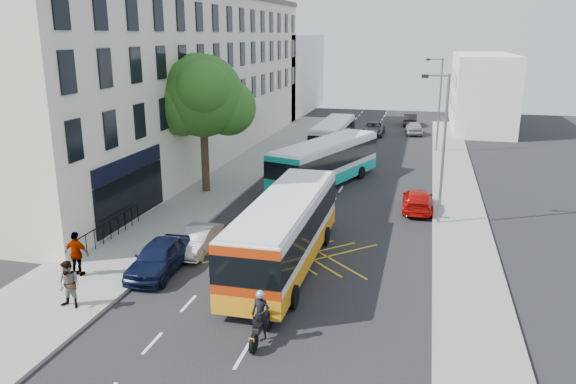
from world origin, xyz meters
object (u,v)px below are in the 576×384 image
Objects in this scene: distant_car_grey at (373,129)px; bus_near at (285,231)px; parked_car_blue at (159,257)px; red_hatchback at (418,200)px; parked_car_silver at (198,240)px; pedestrian_far at (77,254)px; motorbike at (261,318)px; pedestrian_near at (69,285)px; distant_car_dark at (410,119)px; street_tree at (202,97)px; lamp_near at (442,142)px; distant_car_silver at (414,128)px; bus_far at (333,136)px; lamp_far at (439,100)px; bus_mid at (326,162)px.

bus_near is at bearing -90.36° from distant_car_grey.
bus_near is 35.21m from distant_car_grey.
parked_car_blue is 16.09m from red_hatchback.
pedestrian_far is at bearing -133.17° from parked_car_silver.
bus_near reaches higher than motorbike.
bus_near reaches higher than parked_car_blue.
red_hatchback is 19.23m from pedestrian_far.
pedestrian_near is at bearing 50.59° from red_hatchback.
pedestrian_near is at bearing 75.94° from distant_car_dark.
street_tree reaches higher than distant_car_grey.
street_tree reaches higher than red_hatchback.
lamp_near is (14.71, -2.97, -1.68)m from street_tree.
street_tree is 4.49× the size of pedestrian_far.
red_hatchback is 26.72m from distant_car_silver.
lamp_near reaches higher than pedestrian_near.
pedestrian_far is (-3.79, -4.08, 0.52)m from parked_car_silver.
lamp_near is at bearing -76.97° from distant_car_grey.
bus_near is at bearing 19.14° from parked_car_blue.
bus_far is 18.44m from distant_car_dark.
bus_near is at bearing 100.22° from motorbike.
bus_far is (-8.74, 17.71, -3.14)m from lamp_near.
lamp_near reaches higher than bus_far.
motorbike is at bearing -83.77° from bus_far.
red_hatchback is at bearing -62.37° from bus_far.
lamp_far is 1.84× the size of red_hatchback.
street_tree reaches higher than lamp_far.
lamp_near reaches higher than red_hatchback.
distant_car_grey is at bearing 81.75° from parked_car_silver.
street_tree is 0.78× the size of bus_mid.
lamp_near reaches higher than parked_car_silver.
pedestrian_far is (-8.25, -3.38, -0.55)m from bus_near.
bus_mid is 7.73m from red_hatchback.
bus_far reaches higher than distant_car_dark.
bus_far is 5.13× the size of pedestrian_far.
bus_near reaches higher than distant_car_grey.
motorbike is at bearing -82.87° from bus_near.
bus_near is 9.11m from pedestrian_near.
distant_car_silver is at bearing 60.87° from bus_far.
lamp_far is 9.57m from bus_far.
bus_near is 1.13× the size of bus_far.
lamp_near is at bearing 112.35° from red_hatchback.
street_tree reaches higher than motorbike.
bus_near is 5.61m from parked_car_blue.
parked_car_blue is at bearing 146.73° from motorbike.
lamp_far is 3.71× the size of motorbike.
bus_far is 2.31× the size of red_hatchback.
distant_car_silver is (3.74, 43.10, -0.21)m from motorbike.
distant_car_grey is at bearing -101.56° from pedestrian_far.
distant_car_silver is (9.68, 38.71, -0.05)m from parked_car_blue.
distant_car_dark is at bearing -103.70° from pedestrian_far.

